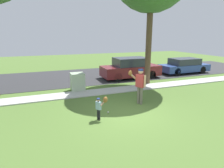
% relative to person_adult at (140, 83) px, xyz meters
% --- Properties ---
extents(ground_plane, '(48.00, 48.00, 0.00)m').
position_rel_person_adult_xyz_m(ground_plane, '(-1.13, 2.56, -1.11)').
color(ground_plane, '#4C6B2D').
extents(sidewalk_strip, '(36.00, 1.20, 0.06)m').
position_rel_person_adult_xyz_m(sidewalk_strip, '(-1.13, 2.66, -1.08)').
color(sidewalk_strip, '#B2B2AD').
rests_on(sidewalk_strip, ground).
extents(road_surface, '(36.00, 6.80, 0.02)m').
position_rel_person_adult_xyz_m(road_surface, '(-1.13, 7.66, -1.10)').
color(road_surface, '#2D2D30').
rests_on(road_surface, ground).
extents(person_adult, '(0.87, 0.59, 1.79)m').
position_rel_person_adult_xyz_m(person_adult, '(0.00, 0.00, 0.00)').
color(person_adult, '#6B6656').
rests_on(person_adult, ground).
extents(person_child, '(0.52, 0.31, 0.99)m').
position_rel_person_adult_xyz_m(person_child, '(-2.39, -1.11, -0.46)').
color(person_child, black).
rests_on(person_child, ground).
extents(baseball, '(0.07, 0.07, 0.07)m').
position_rel_person_adult_xyz_m(baseball, '(-1.86, -0.56, -1.08)').
color(baseball, white).
rests_on(baseball, ground).
extents(utility_cabinet, '(0.81, 0.80, 1.12)m').
position_rel_person_adult_xyz_m(utility_cabinet, '(-2.42, 3.53, -0.55)').
color(utility_cabinet, '#9EB293').
rests_on(utility_cabinet, ground).
extents(parked_suv_maroon, '(4.70, 1.90, 1.63)m').
position_rel_person_adult_xyz_m(parked_suv_maroon, '(2.31, 5.64, -0.32)').
color(parked_suv_maroon, maroon).
rests_on(parked_suv_maroon, road_surface).
extents(parked_wagon_blue, '(4.50, 1.80, 1.33)m').
position_rel_person_adult_xyz_m(parked_wagon_blue, '(7.79, 5.77, -0.45)').
color(parked_wagon_blue, '#2D478C').
rests_on(parked_wagon_blue, road_surface).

